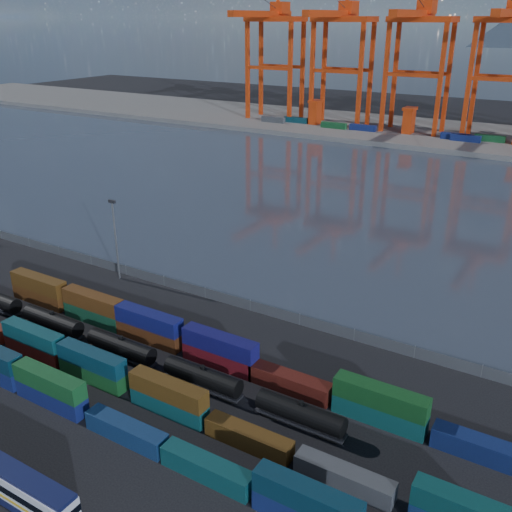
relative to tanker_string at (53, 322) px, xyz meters
The scene contains 12 objects.
ground 24.86m from the tanker_string, 10.43° to the right, with size 700.00×700.00×0.00m, color black.
harbor_water 103.45m from the tanker_string, 76.37° to the left, with size 700.00×700.00×0.00m, color #303845.
far_quay 206.96m from the tanker_string, 83.24° to the left, with size 700.00×70.00×2.00m, color #514F4C.
container_row_south 29.44m from the tanker_string, 27.34° to the right, with size 127.94×2.41×5.14m.
container_row_mid 33.83m from the tanker_string, 11.31° to the right, with size 141.04×2.37×5.06m.
container_row_north 29.63m from the tanker_string, 11.85° to the left, with size 141.78×2.52×5.37m.
tanker_string is the anchor object (origin of this frame).
waterfront_fence 33.88m from the tanker_string, 43.98° to the left, with size 160.12×0.12×2.20m.
yard_light_mast 23.43m from the tanker_string, 104.66° to the left, with size 1.60×0.40×16.60m.
gantry_cranes 203.50m from the tanker_string, 85.15° to the left, with size 201.78×51.41×69.62m.
quay_containers 191.45m from the tanker_string, 85.99° to the left, with size 172.58×10.99×2.60m.
straddle_carriers 196.82m from the tanker_string, 83.62° to the left, with size 140.00×7.00×11.10m.
Camera 1 is at (48.10, -49.52, 49.05)m, focal length 40.00 mm.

